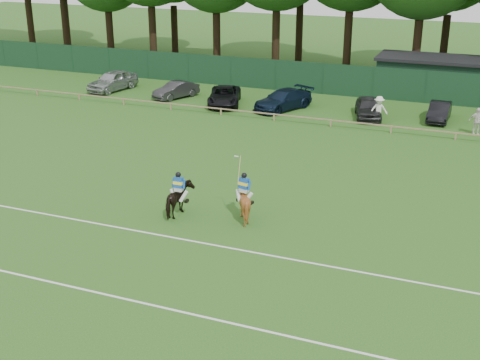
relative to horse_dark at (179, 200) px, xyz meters
The scene contains 19 objects.
ground 2.24m from the horse_dark, 34.23° to the right, with size 160.00×160.00×0.00m, color #1E4C14.
horse_dark is the anchor object (origin of this frame).
horse_chestnut 2.97m from the horse_dark, 14.08° to the left, with size 1.33×1.50×1.65m, color brown.
sedan_silver 26.49m from the horse_dark, 128.84° to the left, with size 1.91×4.76×1.62m, color #A6A7AB.
sedan_grey 22.81m from the horse_dark, 117.62° to the left, with size 1.35×3.87×1.27m, color #2E2D30.
suv_black 20.58m from the horse_dark, 107.48° to the left, with size 2.25×4.87×1.35m, color black.
sedan_navy 20.01m from the horse_dark, 94.75° to the left, with size 2.02×4.97×1.44m, color #0F1D31.
hatch_grey 20.54m from the horse_dark, 77.11° to the left, with size 1.69×4.19×1.43m, color #29292B.
estate_black 23.04m from the horse_dark, 66.24° to the left, with size 1.35×3.86×1.27m, color black.
spectator_left 19.70m from the horse_dark, 73.76° to the left, with size 1.20×0.69×1.85m, color white.
spectator_mid 21.95m from the horse_dark, 57.40° to the left, with size 1.03×0.43×1.76m, color silver.
rider_dark 0.70m from the horse_dark, 89.28° to the right, with size 0.94×0.37×1.41m.
rider_chestnut 3.07m from the horse_dark, 13.90° to the left, with size 0.93×0.69×2.05m.
polo_ball 2.20m from the horse_dark, 118.91° to the left, with size 0.09×0.09×0.09m, color silver.
pitch_lines 5.06m from the horse_dark, 69.59° to the right, with size 60.00×5.10×0.01m.
pitch_rail 16.91m from the horse_dark, 84.08° to the left, with size 62.10×0.10×0.50m.
perimeter_fence 25.88m from the horse_dark, 86.13° to the left, with size 92.08×0.08×2.50m.
utility_shed 29.85m from the horse_dark, 74.96° to the left, with size 8.40×4.40×3.04m.
tree_row 34.03m from the horse_dark, 83.68° to the left, with size 96.00×12.00×21.00m, color #26561C, non-canonical shape.
Camera 1 is at (10.80, -22.61, 11.91)m, focal length 48.00 mm.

